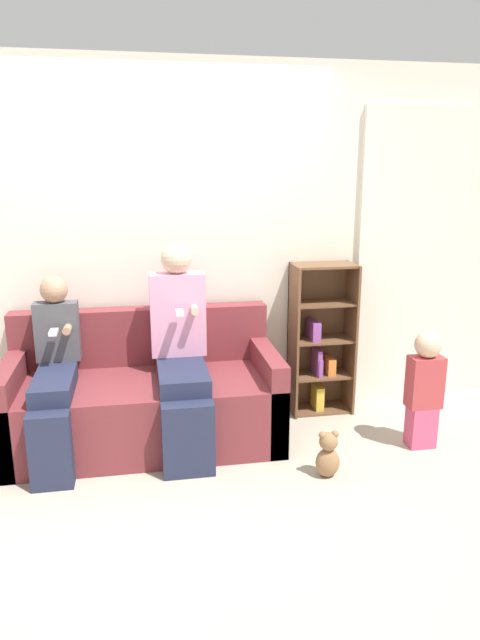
{
  "coord_description": "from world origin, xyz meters",
  "views": [
    {
      "loc": [
        -0.12,
        -3.14,
        1.81
      ],
      "look_at": [
        0.55,
        0.56,
        0.81
      ],
      "focal_mm": 32.0,
      "sensor_mm": 36.0,
      "label": 1
    }
  ],
  "objects_px": {
    "child_seated": "(54,373)",
    "teddy_bear": "(328,455)",
    "toddler_standing": "(424,387)",
    "couch": "(145,400)",
    "bookshelf": "(320,343)",
    "adult_seated": "(181,347)"
  },
  "relations": [
    {
      "from": "child_seated",
      "to": "teddy_bear",
      "type": "xyz_separation_m",
      "value": [
        1.62,
        -0.55,
        -0.44
      ]
    },
    {
      "from": "child_seated",
      "to": "toddler_standing",
      "type": "xyz_separation_m",
      "value": [
        2.37,
        -0.28,
        -0.16
      ]
    },
    {
      "from": "teddy_bear",
      "to": "toddler_standing",
      "type": "bearing_deg",
      "value": 20.01
    },
    {
      "from": "couch",
      "to": "bookshelf",
      "type": "relative_size",
      "value": 1.57
    },
    {
      "from": "adult_seated",
      "to": "child_seated",
      "type": "bearing_deg",
      "value": -176.6
    },
    {
      "from": "teddy_bear",
      "to": "bookshelf",
      "type": "bearing_deg",
      "value": 75.49
    },
    {
      "from": "couch",
      "to": "teddy_bear",
      "type": "xyz_separation_m",
      "value": [
        1.07,
        -0.69,
        -0.16
      ]
    },
    {
      "from": "couch",
      "to": "toddler_standing",
      "type": "distance_m",
      "value": 1.87
    },
    {
      "from": "couch",
      "to": "toddler_standing",
      "type": "height_order",
      "value": "couch"
    },
    {
      "from": "child_seated",
      "to": "toddler_standing",
      "type": "bearing_deg",
      "value": -6.63
    },
    {
      "from": "adult_seated",
      "to": "bookshelf",
      "type": "xyz_separation_m",
      "value": [
        1.08,
        0.4,
        -0.15
      ]
    },
    {
      "from": "bookshelf",
      "to": "teddy_bear",
      "type": "relative_size",
      "value": 3.82
    },
    {
      "from": "child_seated",
      "to": "toddler_standing",
      "type": "relative_size",
      "value": 1.42
    },
    {
      "from": "adult_seated",
      "to": "toddler_standing",
      "type": "xyz_separation_m",
      "value": [
        1.57,
        -0.32,
        -0.26
      ]
    },
    {
      "from": "couch",
      "to": "child_seated",
      "type": "relative_size",
      "value": 1.57
    },
    {
      "from": "bookshelf",
      "to": "teddy_bear",
      "type": "bearing_deg",
      "value": -104.51
    },
    {
      "from": "toddler_standing",
      "to": "couch",
      "type": "bearing_deg",
      "value": 167.13
    },
    {
      "from": "child_seated",
      "to": "bookshelf",
      "type": "xyz_separation_m",
      "value": [
        1.88,
        0.45,
        -0.04
      ]
    },
    {
      "from": "couch",
      "to": "child_seated",
      "type": "height_order",
      "value": "child_seated"
    },
    {
      "from": "couch",
      "to": "toddler_standing",
      "type": "bearing_deg",
      "value": -12.87
    },
    {
      "from": "couch",
      "to": "child_seated",
      "type": "distance_m",
      "value": 0.63
    },
    {
      "from": "toddler_standing",
      "to": "bookshelf",
      "type": "bearing_deg",
      "value": 123.96
    }
  ]
}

